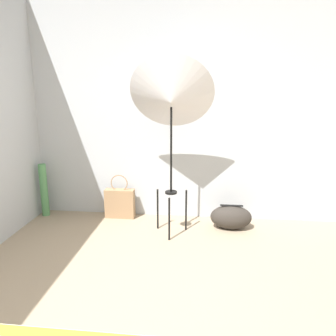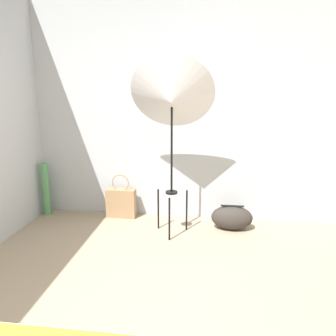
{
  "view_description": "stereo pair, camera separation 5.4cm",
  "coord_description": "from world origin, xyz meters",
  "views": [
    {
      "loc": [
        0.39,
        -1.27,
        1.53
      ],
      "look_at": [
        0.06,
        1.74,
        0.79
      ],
      "focal_mm": 35.0,
      "sensor_mm": 36.0,
      "label": 1
    },
    {
      "loc": [
        0.44,
        -1.27,
        1.53
      ],
      "look_at": [
        0.06,
        1.74,
        0.79
      ],
      "focal_mm": 35.0,
      "sensor_mm": 36.0,
      "label": 2
    }
  ],
  "objects": [
    {
      "name": "wall_back",
      "position": [
        0.0,
        2.54,
        1.3
      ],
      "size": [
        8.0,
        0.05,
        2.6
      ],
      "color": "#B7BCC1",
      "rests_on": "ground_plane"
    },
    {
      "name": "tote_bag",
      "position": [
        -0.59,
        2.39,
        0.18
      ],
      "size": [
        0.35,
        0.12,
        0.54
      ],
      "color": "#9E7A56",
      "rests_on": "ground_plane"
    },
    {
      "name": "photo_umbrella",
      "position": [
        0.06,
        2.02,
        1.43
      ],
      "size": [
        0.86,
        0.61,
        1.85
      ],
      "color": "black",
      "rests_on": "ground_plane"
    },
    {
      "name": "duffel_bag",
      "position": [
        0.72,
        2.2,
        0.13
      ],
      "size": [
        0.46,
        0.27,
        0.28
      ],
      "color": "#332D28",
      "rests_on": "ground_plane"
    },
    {
      "name": "paper_roll",
      "position": [
        -1.53,
        2.36,
        0.32
      ],
      "size": [
        0.09,
        0.09,
        0.65
      ],
      "color": "#56995B",
      "rests_on": "ground_plane"
    }
  ]
}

